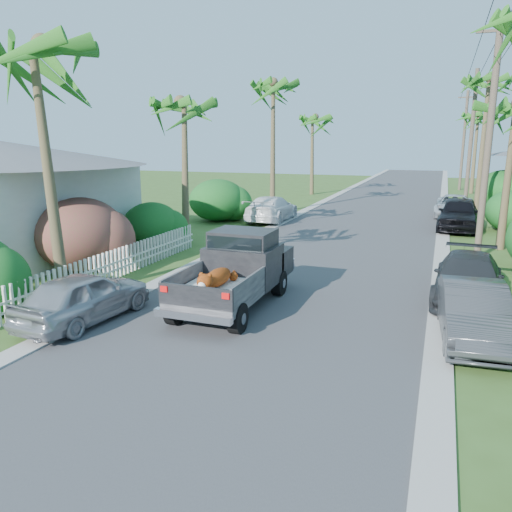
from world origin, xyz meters
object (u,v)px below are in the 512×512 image
at_px(utility_pole_d, 464,140).
at_px(utility_pole_b, 489,139).
at_px(palm_r_c, 489,79).
at_px(palm_r_d, 479,114).
at_px(parked_car_rm, 468,279).
at_px(palm_l_b, 183,103).
at_px(utility_pole_c, 471,140).
at_px(palm_l_c, 273,84).
at_px(parked_car_rn, 473,313).
at_px(palm_l_a, 37,47).
at_px(parked_car_rd, 454,206).
at_px(palm_l_d, 313,117).
at_px(parked_car_ln, 84,297).
at_px(parked_car_lf, 272,209).
at_px(parked_car_rf, 459,214).
at_px(pickup_truck, 240,268).

bearing_deg(utility_pole_d, utility_pole_b, -90.00).
relative_size(utility_pole_b, utility_pole_d, 1.00).
relative_size(palm_r_c, palm_r_d, 1.17).
relative_size(parked_car_rm, palm_l_b, 0.61).
bearing_deg(utility_pole_c, palm_r_c, -73.30).
relative_size(palm_l_c, utility_pole_d, 1.02).
xyz_separation_m(parked_car_rn, palm_l_b, (-11.80, 8.18, 5.49)).
height_order(parked_car_rm, utility_pole_c, utility_pole_c).
relative_size(parked_car_rn, utility_pole_c, 0.44).
bearing_deg(parked_car_rm, palm_l_a, -156.80).
bearing_deg(palm_l_c, palm_l_b, -94.57).
relative_size(parked_car_rd, palm_l_d, 0.61).
relative_size(parked_car_rm, palm_r_c, 0.48).
bearing_deg(palm_r_d, parked_car_rm, -92.60).
xyz_separation_m(parked_car_ln, parked_car_lf, (-0.78, 17.17, 0.06)).
bearing_deg(palm_r_c, palm_l_b, -132.88).
relative_size(parked_car_ln, palm_l_b, 0.52).
bearing_deg(parked_car_rf, parked_car_rm, -86.99).
xyz_separation_m(parked_car_rm, palm_r_c, (1.20, 19.00, 7.46)).
bearing_deg(utility_pole_b, palm_l_c, 142.19).
bearing_deg(utility_pole_d, palm_l_b, -111.80).
height_order(palm_l_d, utility_pole_d, utility_pole_d).
relative_size(parked_car_rn, palm_l_c, 0.43).
xyz_separation_m(pickup_truck, palm_l_b, (-5.69, 7.47, 5.14)).
relative_size(palm_l_a, palm_r_d, 1.03).
height_order(parked_car_rm, parked_car_lf, parked_car_lf).
distance_m(parked_car_lf, utility_pole_b, 12.72).
height_order(parked_car_rd, parked_car_ln, parked_car_rd).
height_order(palm_l_d, palm_r_c, palm_r_c).
distance_m(palm_l_d, palm_r_d, 14.32).
distance_m(palm_l_c, utility_pole_c, 13.47).
height_order(parked_car_ln, palm_l_d, palm_l_d).
relative_size(pickup_truck, palm_l_a, 0.62).
distance_m(parked_car_rf, utility_pole_d, 23.72).
bearing_deg(utility_pole_c, palm_l_d, 153.62).
bearing_deg(parked_car_rd, parked_car_rm, -87.62).
distance_m(parked_car_rf, palm_l_a, 20.93).
xyz_separation_m(parked_car_rf, parked_car_lf, (-10.00, -0.73, -0.11)).
bearing_deg(palm_r_d, parked_car_rn, -92.37).
height_order(palm_l_a, utility_pole_b, utility_pole_b).
xyz_separation_m(parked_car_rf, parked_car_rd, (-0.13, 4.65, -0.17)).
bearing_deg(parked_car_lf, utility_pole_c, -139.40).
height_order(parked_car_ln, palm_l_c, palm_l_c).
bearing_deg(parked_car_ln, utility_pole_d, -98.63).
relative_size(palm_l_b, utility_pole_d, 0.82).
bearing_deg(parked_car_ln, parked_car_rm, -145.31).
relative_size(palm_l_b, palm_l_c, 0.80).
bearing_deg(parked_car_lf, palm_l_c, -72.53).
relative_size(parked_car_rm, palm_l_d, 0.58).
distance_m(parked_car_ln, utility_pole_b, 15.49).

